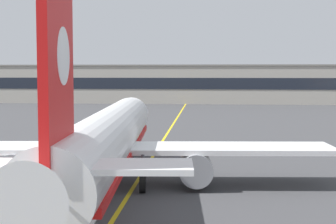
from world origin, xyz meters
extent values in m
plane|color=#3D3D3F|center=(0.00, 0.00, 0.00)|extent=(400.00, 400.00, 0.00)
cube|color=yellow|center=(0.00, 30.00, 0.00)|extent=(5.80, 179.93, 0.01)
cylinder|color=white|center=(-1.22, 9.28, 3.50)|extent=(6.92, 36.19, 3.80)
cone|color=white|center=(-2.90, 28.51, 3.50)|extent=(3.82, 2.90, 3.61)
cone|color=white|center=(0.47, -10.05, 3.90)|extent=(3.08, 3.04, 2.85)
cube|color=red|center=(-1.22, 9.28, 2.46)|extent=(6.59, 33.32, 0.44)
cube|color=black|center=(-2.73, 26.62, 4.17)|extent=(2.93, 1.34, 0.60)
cube|color=white|center=(-1.27, 9.88, 2.65)|extent=(32.30, 7.56, 0.36)
cylinder|color=gray|center=(-7.36, 8.34, 1.43)|extent=(2.60, 3.79, 2.30)
cylinder|color=black|center=(-7.52, 10.19, 1.43)|extent=(1.96, 0.35, 1.95)
cylinder|color=gray|center=(4.99, 9.42, 1.43)|extent=(2.60, 3.79, 2.30)
cylinder|color=black|center=(4.83, 11.26, 1.43)|extent=(1.96, 0.35, 1.95)
cube|color=red|center=(0.15, -6.46, 8.05)|extent=(0.82, 4.82, 7.20)
cylinder|color=white|center=(0.13, -6.16, 8.77)|extent=(0.65, 2.43, 2.40)
cube|color=white|center=(0.21, -7.06, 4.36)|extent=(11.20, 3.75, 0.24)
cylinder|color=#4C4C51|center=(-2.48, 23.73, 1.48)|extent=(0.24, 0.24, 1.60)
cylinder|color=black|center=(-2.48, 23.73, 0.45)|extent=(0.48, 0.93, 0.90)
cylinder|color=#4C4C51|center=(-3.64, 7.06, 1.77)|extent=(0.24, 0.24, 1.60)
cylinder|color=black|center=(-3.64, 7.06, 0.65)|extent=(0.51, 1.33, 1.30)
cylinder|color=#4C4C51|center=(1.54, 7.51, 1.77)|extent=(0.24, 0.24, 1.60)
cylinder|color=black|center=(1.54, 7.51, 0.65)|extent=(0.51, 1.33, 1.30)
cone|color=orange|center=(-1.40, 26.03, 0.28)|extent=(0.36, 0.36, 0.55)
cylinder|color=white|center=(-1.40, 26.03, 0.30)|extent=(0.23, 0.23, 0.07)
cube|color=orange|center=(-1.40, 26.03, 0.01)|extent=(0.44, 0.44, 0.03)
cube|color=#9E998E|center=(6.55, 110.79, 4.68)|extent=(118.86, 12.00, 9.35)
cube|color=black|center=(6.55, 104.74, 5.08)|extent=(114.11, 0.12, 2.80)
cube|color=slate|center=(6.55, 110.79, 9.55)|extent=(119.26, 12.40, 0.40)
camera|label=1|loc=(6.86, -27.80, 8.16)|focal=57.69mm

